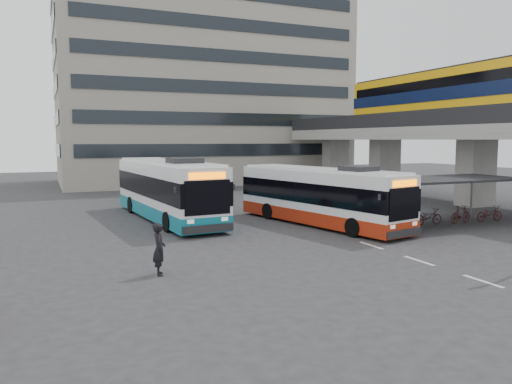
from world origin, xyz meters
name	(u,v)px	position (x,y,z in m)	size (l,w,h in m)	color
ground	(322,251)	(0.00, 0.00, 0.00)	(120.00, 120.00, 0.00)	#28282B
viaduct	(442,118)	(17.00, 11.39, 6.23)	(8.00, 32.00, 9.68)	gray
bike_shelter	(431,197)	(8.50, 3.00, 1.52)	(10.00, 4.00, 2.54)	#595B60
office_block	(202,67)	(6.00, 36.00, 12.50)	(30.00, 15.00, 25.00)	gray
road_markings	(419,261)	(2.50, -3.00, 0.01)	(0.15, 7.60, 0.01)	beige
bus_main	(320,197)	(3.20, 5.63, 1.53)	(4.78, 11.39, 3.29)	white
bus_teal	(167,190)	(-3.98, 10.68, 1.69)	(3.66, 12.50, 3.65)	white
pedestrian	(159,249)	(-7.01, -1.07, 0.90)	(0.65, 0.43, 1.79)	black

